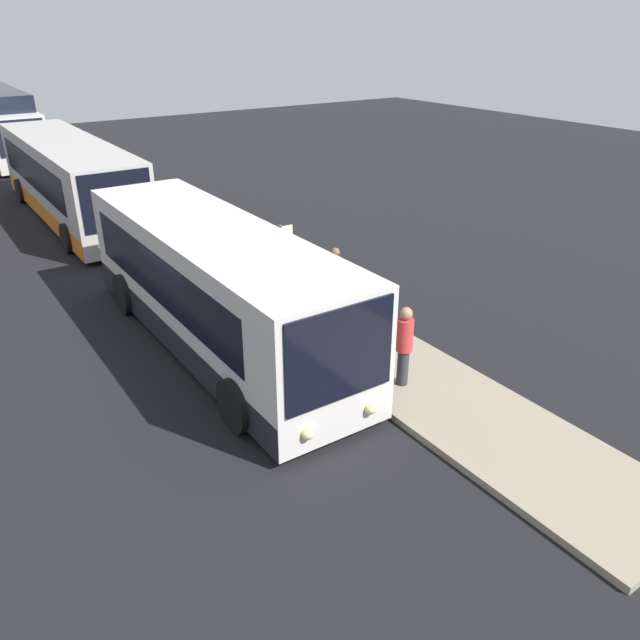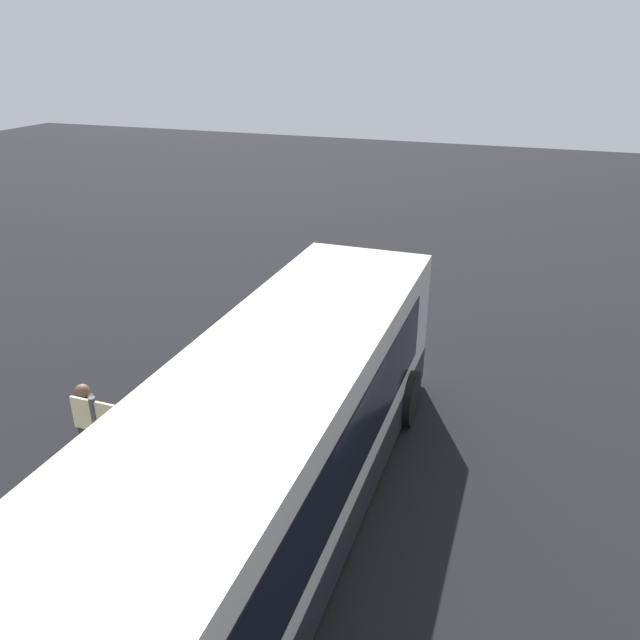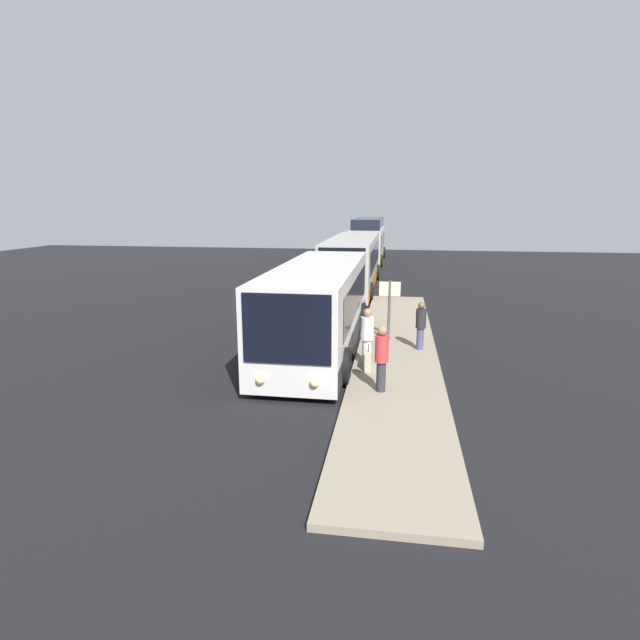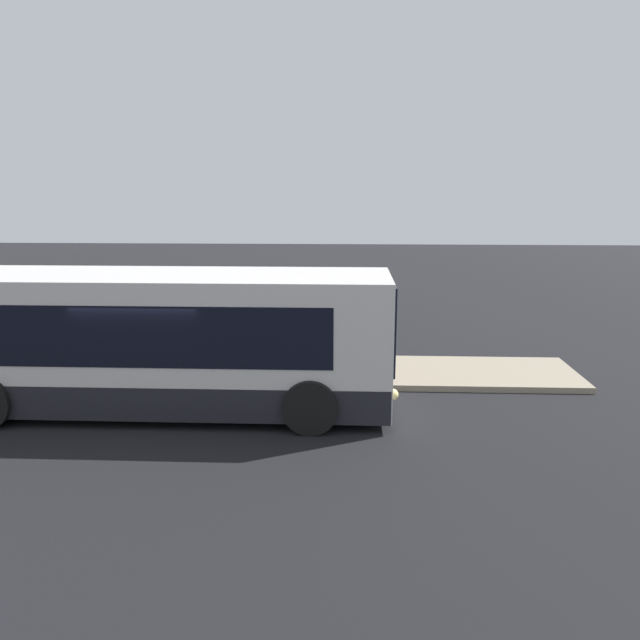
{
  "view_description": "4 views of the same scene",
  "coord_description": "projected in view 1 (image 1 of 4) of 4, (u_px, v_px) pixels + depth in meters",
  "views": [
    {
      "loc": [
        12.67,
        -5.39,
        7.2
      ],
      "look_at": [
        3.54,
        0.8,
        1.9
      ],
      "focal_mm": 35.0,
      "sensor_mm": 36.0,
      "label": 1
    },
    {
      "loc": [
        -7.08,
        -2.99,
        7.01
      ],
      "look_at": [
        3.54,
        0.8,
        1.9
      ],
      "focal_mm": 35.0,
      "sensor_mm": 36.0,
      "label": 2
    },
    {
      "loc": [
        16.73,
        2.86,
        5.02
      ],
      "look_at": [
        3.54,
        0.8,
        1.9
      ],
      "focal_mm": 28.0,
      "sensor_mm": 36.0,
      "label": 3
    },
    {
      "loc": [
        4.14,
        -12.63,
        4.8
      ],
      "look_at": [
        3.54,
        0.8,
        1.9
      ],
      "focal_mm": 35.0,
      "sensor_mm": 36.0,
      "label": 4
    }
  ],
  "objects": [
    {
      "name": "passenger_waiting",
      "position": [
        404.0,
        343.0,
        13.0
      ],
      "size": [
        0.43,
        0.43,
        1.8
      ],
      "rotation": [
        0.0,
        0.0,
        -2.88
      ],
      "color": "#2D2D33",
      "rests_on": "platform"
    },
    {
      "name": "bus_second",
      "position": [
        70.0,
        180.0,
        24.64
      ],
      "size": [
        12.36,
        2.88,
        3.08
      ],
      "color": "#B2ADA8",
      "rests_on": "ground"
    },
    {
      "name": "platform",
      "position": [
        312.0,
        315.0,
        16.75
      ],
      "size": [
        20.0,
        2.67,
        0.15
      ],
      "color": "gray",
      "rests_on": "ground"
    },
    {
      "name": "bus_third",
      "position": [
        2.0,
        128.0,
        35.56
      ],
      "size": [
        11.51,
        2.85,
        3.78
      ],
      "color": "silver",
      "rests_on": "ground"
    },
    {
      "name": "sign_post",
      "position": [
        281.0,
        253.0,
        16.7
      ],
      "size": [
        0.1,
        0.75,
        2.21
      ],
      "color": "#4C4C51",
      "rests_on": "platform"
    },
    {
      "name": "passenger_boarding",
      "position": [
        335.0,
        274.0,
        16.74
      ],
      "size": [
        0.39,
        0.39,
        1.66
      ],
      "rotation": [
        0.0,
        0.0,
        1.72
      ],
      "color": "#4C476B",
      "rests_on": "platform"
    },
    {
      "name": "bus_lead",
      "position": [
        215.0,
        288.0,
        14.78
      ],
      "size": [
        10.22,
        2.86,
        2.99
      ],
      "color": "silver",
      "rests_on": "ground"
    },
    {
      "name": "suitcase",
      "position": [
        340.0,
        347.0,
        14.32
      ],
      "size": [
        0.4,
        0.19,
        0.82
      ],
      "color": "beige",
      "rests_on": "platform"
    },
    {
      "name": "passenger_with_bags",
      "position": [
        324.0,
        313.0,
        14.4
      ],
      "size": [
        0.53,
        0.53,
        1.78
      ],
      "rotation": [
        0.0,
        0.0,
        -2.76
      ],
      "color": "silver",
      "rests_on": "platform"
    },
    {
      "name": "ground",
      "position": [
        212.0,
        346.0,
        15.3
      ],
      "size": [
        80.0,
        80.0,
        0.0
      ],
      "primitive_type": "plane",
      "color": "black"
    }
  ]
}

